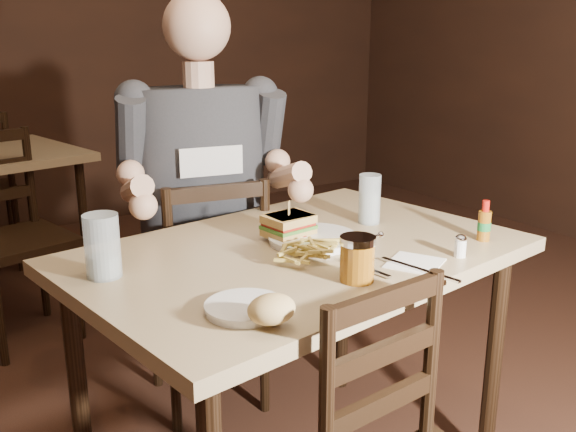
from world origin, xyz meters
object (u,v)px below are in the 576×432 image
chair_far (206,290)px  dinner_plate (313,240)px  main_table (298,276)px  side_plate (245,309)px  glass_right (370,199)px  syrup_dispenser (357,259)px  hot_sauce (485,221)px  bg_chair_near (16,241)px  diner (205,151)px  glass_left (102,246)px

chair_far → dinner_plate: 0.67m
main_table → chair_far: bearing=90.1°
chair_far → side_plate: bearing=80.2°
chair_far → glass_right: glass_right is taller
syrup_dispenser → hot_sauce: bearing=-3.3°
bg_chair_near → diner: size_ratio=0.91×
dinner_plate → glass_right: size_ratio=1.62×
syrup_dispenser → diner: bearing=81.5°
diner → glass_right: (0.33, -0.46, -0.11)m
main_table → glass_right: glass_right is taller
glass_right → syrup_dispenser: 0.49m
syrup_dispenser → side_plate: 0.31m
diner → glass_left: size_ratio=6.52×
chair_far → glass_left: 0.83m
glass_left → glass_right: glass_left is taller
syrup_dispenser → glass_right: bearing=38.4°
hot_sauce → bg_chair_near: bearing=119.1°
glass_left → glass_right: 0.83m
chair_far → diner: (-0.01, -0.05, 0.52)m
glass_left → main_table: bearing=-9.1°
main_table → side_plate: (-0.32, -0.28, 0.09)m
chair_far → diner: diner is taller
hot_sauce → syrup_dispenser: bearing=-175.0°
bg_chair_near → diner: diner is taller
chair_far → syrup_dispenser: bearing=99.5°
diner → hot_sauce: size_ratio=8.68×
chair_far → glass_right: (0.32, -0.51, 0.41)m
diner → glass_left: (-0.50, -0.46, -0.11)m
bg_chair_near → glass_left: (-0.03, -1.41, 0.39)m
dinner_plate → syrup_dispenser: size_ratio=2.23×
chair_far → dinner_plate: size_ratio=3.55×
side_plate → hot_sauce: bearing=3.8°
main_table → side_plate: size_ratio=7.71×
glass_left → syrup_dispenser: (0.50, -0.35, -0.02)m
side_plate → diner: bearing=69.2°
main_table → syrup_dispenser: syrup_dispenser is taller
main_table → dinner_plate: (0.06, 0.02, 0.09)m
dinner_plate → side_plate: bearing=-142.1°
chair_far → glass_left: glass_left is taller
diner → side_plate: 0.90m
chair_far → diner: bearing=90.0°
bg_chair_near → glass_left: 1.46m
chair_far → glass_right: bearing=132.5°
diner → glass_left: 0.69m
hot_sauce → side_plate: hot_sauce is taller
dinner_plate → chair_far: bearing=96.5°
main_table → glass_right: size_ratio=8.57×
dinner_plate → glass_left: glass_left is taller
diner → side_plate: (-0.31, -0.83, -0.18)m
main_table → dinner_plate: dinner_plate is taller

